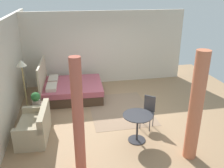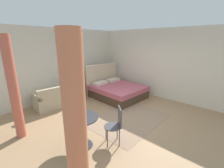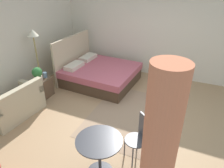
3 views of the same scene
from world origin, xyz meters
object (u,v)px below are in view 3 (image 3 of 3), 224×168
(couch, at_px, (15,105))
(cafe_chair_near_window, at_px, (140,135))
(bed, at_px, (99,73))
(potted_plant, at_px, (37,74))
(vase, at_px, (45,75))
(nightstand, at_px, (43,88))
(floor_lamp, at_px, (34,43))
(balcony_table, at_px, (99,150))

(couch, height_order, cafe_chair_near_window, cafe_chair_near_window)
(bed, bearing_deg, couch, 157.06)
(potted_plant, height_order, cafe_chair_near_window, cafe_chair_near_window)
(vase, relative_size, cafe_chair_near_window, 0.16)
(cafe_chair_near_window, bearing_deg, nightstand, 71.33)
(potted_plant, height_order, floor_lamp, floor_lamp)
(nightstand, bearing_deg, balcony_table, -122.62)
(floor_lamp, xyz_separation_m, cafe_chair_near_window, (-1.32, -3.32, -0.82))
(bed, height_order, floor_lamp, floor_lamp)
(floor_lamp, distance_m, cafe_chair_near_window, 3.67)
(cafe_chair_near_window, bearing_deg, balcony_table, 140.66)
(couch, xyz_separation_m, potted_plant, (0.86, 0.01, 0.41))
(bed, bearing_deg, vase, 142.12)
(nightstand, relative_size, vase, 3.54)
(bed, height_order, cafe_chair_near_window, bed)
(cafe_chair_near_window, bearing_deg, floor_lamp, 68.25)
(nightstand, bearing_deg, couch, 179.92)
(couch, relative_size, cafe_chair_near_window, 1.48)
(balcony_table, bearing_deg, floor_lamp, 55.97)
(couch, xyz_separation_m, cafe_chair_near_window, (-0.05, -2.98, 0.23))
(couch, height_order, balcony_table, couch)
(couch, height_order, floor_lamp, floor_lamp)
(nightstand, relative_size, balcony_table, 0.70)
(bed, relative_size, cafe_chair_near_window, 2.36)
(potted_plant, bearing_deg, bed, -34.44)
(couch, relative_size, balcony_table, 1.79)
(couch, distance_m, vase, 1.12)
(nightstand, bearing_deg, bed, -35.94)
(bed, distance_m, cafe_chair_near_window, 3.10)
(bed, height_order, vase, bed)
(couch, bearing_deg, cafe_chair_near_window, -90.87)
(nightstand, height_order, potted_plant, potted_plant)
(floor_lamp, height_order, cafe_chair_near_window, floor_lamp)
(vase, relative_size, floor_lamp, 0.09)
(bed, xyz_separation_m, cafe_chair_near_window, (-2.35, -2.00, 0.23))
(nightstand, xyz_separation_m, balcony_table, (-1.60, -2.49, 0.25))
(couch, height_order, potted_plant, potted_plant)
(vase, height_order, cafe_chair_near_window, cafe_chair_near_window)
(potted_plant, relative_size, floor_lamp, 0.21)
(bed, distance_m, balcony_table, 3.32)
(nightstand, bearing_deg, cafe_chair_near_window, -108.67)
(nightstand, bearing_deg, vase, -10.47)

